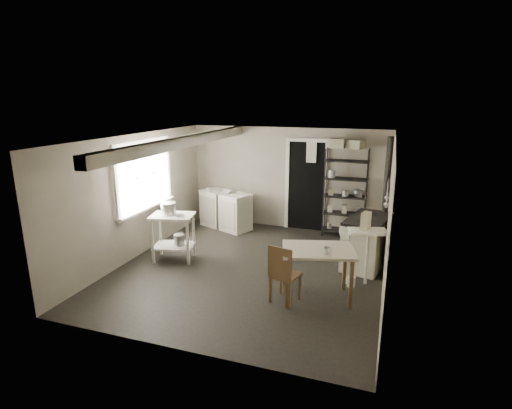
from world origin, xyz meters
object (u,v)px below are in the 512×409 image
(shelf_rack, at_px, (345,193))
(chair, at_px, (286,271))
(base_cabinets, at_px, (226,208))
(work_table, at_px, (317,275))
(stockpot, at_px, (169,211))
(flour_sack, at_px, (349,231))
(stove, at_px, (367,242))
(prep_table, at_px, (174,239))

(shelf_rack, height_order, chair, shelf_rack)
(base_cabinets, distance_m, shelf_rack, 2.72)
(shelf_rack, xyz_separation_m, work_table, (-0.04, -2.99, -0.57))
(stockpot, xyz_separation_m, flour_sack, (3.06, 2.00, -0.70))
(base_cabinets, distance_m, flour_sack, 2.82)
(stockpot, height_order, flour_sack, stockpot)
(stove, bearing_deg, work_table, -99.33)
(prep_table, bearing_deg, chair, -20.25)
(prep_table, bearing_deg, stockpot, 172.88)
(stove, relative_size, chair, 1.25)
(base_cabinets, xyz_separation_m, chair, (2.20, -2.94, 0.02))
(flour_sack, bearing_deg, prep_table, -145.98)
(stockpot, xyz_separation_m, stove, (3.48, 0.87, -0.50))
(stove, xyz_separation_m, chair, (-1.04, -1.76, 0.04))
(work_table, bearing_deg, chair, -149.51)
(stove, height_order, chair, chair)
(prep_table, relative_size, flour_sack, 1.81)
(prep_table, relative_size, chair, 0.96)
(shelf_rack, relative_size, flour_sack, 3.97)
(shelf_rack, distance_m, work_table, 3.05)
(chair, bearing_deg, prep_table, 174.10)
(prep_table, distance_m, stockpot, 0.55)
(stockpot, distance_m, shelf_rack, 3.74)
(base_cabinets, relative_size, shelf_rack, 0.67)
(base_cabinets, bearing_deg, shelf_rack, 28.63)
(flour_sack, bearing_deg, shelf_rack, 113.07)
(base_cabinets, distance_m, chair, 3.67)
(base_cabinets, xyz_separation_m, flour_sack, (2.81, -0.05, -0.22))
(prep_table, xyz_separation_m, shelf_rack, (2.83, 2.37, 0.55))
(flour_sack, bearing_deg, base_cabinets, 178.90)
(prep_table, xyz_separation_m, base_cabinets, (0.17, 2.06, 0.06))
(stockpot, bearing_deg, prep_table, -7.12)
(base_cabinets, height_order, shelf_rack, shelf_rack)
(stockpot, distance_m, stove, 3.63)
(stockpot, height_order, work_table, stockpot)
(stockpot, relative_size, work_table, 0.29)
(stockpot, height_order, chair, stockpot)
(work_table, distance_m, chair, 0.50)
(work_table, bearing_deg, base_cabinets, 134.26)
(shelf_rack, height_order, work_table, shelf_rack)
(work_table, bearing_deg, stockpot, 167.54)
(stockpot, bearing_deg, work_table, -12.46)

